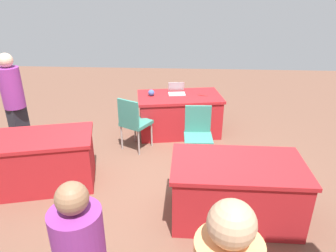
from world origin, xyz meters
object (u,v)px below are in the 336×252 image
(table_foreground, at_px, (179,114))
(yarn_ball, at_px, (151,93))
(table_mid_right, at_px, (236,190))
(person_attendee_browsing, at_px, (14,100))
(table_mid_left, at_px, (40,161))
(chair_tucked_left, at_px, (198,132))
(chair_tucked_right, at_px, (133,121))
(scissors_red, at_px, (203,95))
(laptop_silver, at_px, (177,92))

(table_foreground, height_order, yarn_ball, yarn_ball)
(table_foreground, height_order, table_mid_right, same)
(person_attendee_browsing, bearing_deg, yarn_ball, 135.71)
(table_mid_left, distance_m, chair_tucked_left, 2.40)
(chair_tucked_right, relative_size, yarn_ball, 7.91)
(table_mid_left, height_order, yarn_ball, yarn_ball)
(table_foreground, distance_m, person_attendee_browsing, 2.93)
(table_mid_right, distance_m, chair_tucked_left, 1.38)
(table_mid_right, height_order, yarn_ball, yarn_ball)
(table_foreground, relative_size, table_mid_left, 1.03)
(table_mid_right, relative_size, person_attendee_browsing, 0.91)
(table_mid_left, bearing_deg, scissors_red, -140.71)
(yarn_ball, bearing_deg, laptop_silver, -160.34)
(chair_tucked_right, xyz_separation_m, laptop_silver, (-0.71, -0.88, 0.25))
(table_mid_left, xyz_separation_m, chair_tucked_right, (-1.16, -1.15, 0.17))
(table_mid_left, height_order, chair_tucked_left, chair_tucked_left)
(chair_tucked_left, xyz_separation_m, scissors_red, (-0.11, -1.17, 0.23))
(chair_tucked_right, xyz_separation_m, yarn_ball, (-0.24, -0.71, 0.28))
(table_foreground, bearing_deg, table_mid_left, 44.78)
(scissors_red, bearing_deg, chair_tucked_left, -73.93)
(table_foreground, relative_size, scissors_red, 9.52)
(table_foreground, distance_m, scissors_red, 0.59)
(table_mid_left, bearing_deg, table_mid_right, 168.87)
(chair_tucked_right, xyz_separation_m, scissors_red, (-1.21, -0.79, 0.22))
(chair_tucked_left, distance_m, person_attendee_browsing, 3.06)
(person_attendee_browsing, height_order, laptop_silver, person_attendee_browsing)
(yarn_ball, bearing_deg, table_foreground, -174.02)
(person_attendee_browsing, xyz_separation_m, laptop_silver, (-2.64, -1.09, -0.16))
(chair_tucked_left, distance_m, scissors_red, 1.20)
(table_mid_left, relative_size, chair_tucked_right, 1.72)
(table_mid_right, bearing_deg, table_mid_left, -11.13)
(laptop_silver, xyz_separation_m, scissors_red, (-0.50, 0.09, -0.04))
(table_mid_left, height_order, person_attendee_browsing, person_attendee_browsing)
(table_foreground, relative_size, chair_tucked_left, 1.81)
(chair_tucked_left, relative_size, laptop_silver, 2.70)
(scissors_red, bearing_deg, person_attendee_browsing, -140.90)
(table_mid_left, height_order, laptop_silver, laptop_silver)
(table_foreground, relative_size, laptop_silver, 4.88)
(table_mid_right, xyz_separation_m, person_attendee_browsing, (3.46, -1.47, 0.58))
(chair_tucked_left, bearing_deg, table_mid_right, 105.77)
(table_mid_right, bearing_deg, table_foreground, -72.68)
(table_mid_left, height_order, chair_tucked_right, chair_tucked_right)
(laptop_silver, relative_size, scissors_red, 1.95)
(table_mid_left, bearing_deg, chair_tucked_left, -161.16)
(laptop_silver, relative_size, yarn_ball, 2.88)
(table_foreground, distance_m, chair_tucked_left, 1.20)
(table_mid_left, xyz_separation_m, yarn_ball, (-1.40, -1.86, 0.44))
(chair_tucked_right, height_order, laptop_silver, laptop_silver)
(yarn_ball, bearing_deg, person_attendee_browsing, 23.11)
(table_mid_left, distance_m, person_attendee_browsing, 1.34)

